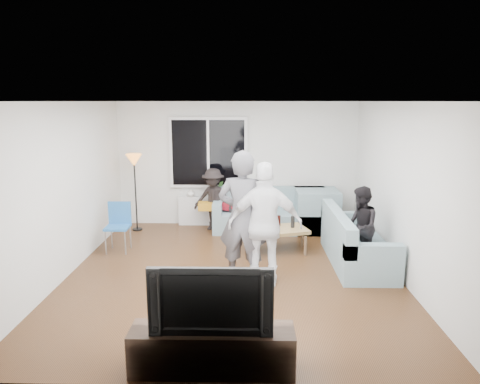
{
  "coord_description": "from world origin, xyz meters",
  "views": [
    {
      "loc": [
        0.24,
        -6.35,
        2.6
      ],
      "look_at": [
        0.1,
        0.6,
        1.15
      ],
      "focal_mm": 32.63,
      "sensor_mm": 36.0,
      "label": 1
    }
  ],
  "objects_px": {
    "sofa_back_section": "(270,210)",
    "tv_console": "(212,349)",
    "player_left": "(242,218)",
    "spectator_back": "(213,199)",
    "sofa_right_section": "(358,238)",
    "player_right": "(265,225)",
    "spectator_right": "(360,227)",
    "side_chair": "(118,228)",
    "coffee_table": "(275,240)",
    "television": "(212,297)",
    "floor_lamp": "(136,193)"
  },
  "relations": [
    {
      "from": "sofa_right_section",
      "to": "player_left",
      "type": "xyz_separation_m",
      "value": [
        -1.87,
        -0.8,
        0.54
      ]
    },
    {
      "from": "sofa_back_section",
      "to": "side_chair",
      "type": "xyz_separation_m",
      "value": [
        -2.73,
        -1.34,
        0.01
      ]
    },
    {
      "from": "spectator_right",
      "to": "spectator_back",
      "type": "bearing_deg",
      "value": -123.47
    },
    {
      "from": "spectator_right",
      "to": "sofa_back_section",
      "type": "bearing_deg",
      "value": -140.58
    },
    {
      "from": "player_right",
      "to": "television",
      "type": "xyz_separation_m",
      "value": [
        -0.59,
        -2.06,
        -0.12
      ]
    },
    {
      "from": "player_left",
      "to": "sofa_back_section",
      "type": "bearing_deg",
      "value": -89.07
    },
    {
      "from": "player_left",
      "to": "spectator_back",
      "type": "bearing_deg",
      "value": -64.12
    },
    {
      "from": "player_left",
      "to": "spectator_right",
      "type": "distance_m",
      "value": 2.01
    },
    {
      "from": "player_left",
      "to": "player_right",
      "type": "height_order",
      "value": "player_left"
    },
    {
      "from": "spectator_back",
      "to": "coffee_table",
      "type": "bearing_deg",
      "value": -28.11
    },
    {
      "from": "coffee_table",
      "to": "player_right",
      "type": "relative_size",
      "value": 0.61
    },
    {
      "from": "sofa_back_section",
      "to": "floor_lamp",
      "type": "bearing_deg",
      "value": -179.24
    },
    {
      "from": "floor_lamp",
      "to": "player_left",
      "type": "xyz_separation_m",
      "value": [
        2.2,
        -2.57,
        0.19
      ]
    },
    {
      "from": "player_left",
      "to": "spectator_back",
      "type": "height_order",
      "value": "player_left"
    },
    {
      "from": "floor_lamp",
      "to": "player_right",
      "type": "xyz_separation_m",
      "value": [
        2.53,
        -2.67,
        0.11
      ]
    },
    {
      "from": "sofa_back_section",
      "to": "player_left",
      "type": "distance_m",
      "value": 2.71
    },
    {
      "from": "player_left",
      "to": "television",
      "type": "relative_size",
      "value": 1.65
    },
    {
      "from": "player_left",
      "to": "player_right",
      "type": "bearing_deg",
      "value": 174.32
    },
    {
      "from": "player_right",
      "to": "television",
      "type": "distance_m",
      "value": 2.15
    },
    {
      "from": "sofa_right_section",
      "to": "tv_console",
      "type": "bearing_deg",
      "value": 144.31
    },
    {
      "from": "sofa_right_section",
      "to": "side_chair",
      "type": "height_order",
      "value": "side_chair"
    },
    {
      "from": "player_left",
      "to": "player_right",
      "type": "xyz_separation_m",
      "value": [
        0.33,
        -0.11,
        -0.07
      ]
    },
    {
      "from": "sofa_right_section",
      "to": "spectator_back",
      "type": "relative_size",
      "value": 1.57
    },
    {
      "from": "player_right",
      "to": "tv_console",
      "type": "relative_size",
      "value": 1.12
    },
    {
      "from": "coffee_table",
      "to": "side_chair",
      "type": "xyz_separation_m",
      "value": [
        -2.77,
        -0.09,
        0.23
      ]
    },
    {
      "from": "side_chair",
      "to": "player_right",
      "type": "relative_size",
      "value": 0.48
    },
    {
      "from": "sofa_right_section",
      "to": "television",
      "type": "distance_m",
      "value": 3.67
    },
    {
      "from": "tv_console",
      "to": "player_left",
      "type": "bearing_deg",
      "value": 83.11
    },
    {
      "from": "sofa_right_section",
      "to": "spectator_back",
      "type": "distance_m",
      "value": 3.11
    },
    {
      "from": "sofa_right_section",
      "to": "player_right",
      "type": "relative_size",
      "value": 1.12
    },
    {
      "from": "sofa_right_section",
      "to": "spectator_back",
      "type": "height_order",
      "value": "spectator_back"
    },
    {
      "from": "player_left",
      "to": "tv_console",
      "type": "xyz_separation_m",
      "value": [
        -0.26,
        -2.17,
        -0.75
      ]
    },
    {
      "from": "sofa_back_section",
      "to": "spectator_right",
      "type": "relative_size",
      "value": 1.78
    },
    {
      "from": "coffee_table",
      "to": "spectator_back",
      "type": "xyz_separation_m",
      "value": [
        -1.2,
        1.27,
        0.44
      ]
    },
    {
      "from": "side_chair",
      "to": "player_left",
      "type": "bearing_deg",
      "value": -30.73
    },
    {
      "from": "sofa_back_section",
      "to": "tv_console",
      "type": "xyz_separation_m",
      "value": [
        -0.79,
        -4.77,
        -0.2
      ]
    },
    {
      "from": "sofa_right_section",
      "to": "tv_console",
      "type": "height_order",
      "value": "sofa_right_section"
    },
    {
      "from": "sofa_back_section",
      "to": "player_right",
      "type": "distance_m",
      "value": 2.76
    },
    {
      "from": "side_chair",
      "to": "sofa_back_section",
      "type": "bearing_deg",
      "value": 25.27
    },
    {
      "from": "coffee_table",
      "to": "tv_console",
      "type": "xyz_separation_m",
      "value": [
        -0.83,
        -3.53,
        0.02
      ]
    },
    {
      "from": "side_chair",
      "to": "player_right",
      "type": "height_order",
      "value": "player_right"
    },
    {
      "from": "tv_console",
      "to": "television",
      "type": "bearing_deg",
      "value": 0.0
    },
    {
      "from": "player_left",
      "to": "spectator_right",
      "type": "xyz_separation_m",
      "value": [
        1.87,
        0.68,
        -0.32
      ]
    },
    {
      "from": "tv_console",
      "to": "television",
      "type": "distance_m",
      "value": 0.56
    },
    {
      "from": "player_left",
      "to": "spectator_back",
      "type": "xyz_separation_m",
      "value": [
        -0.63,
        2.63,
        -0.33
      ]
    },
    {
      "from": "sofa_back_section",
      "to": "spectator_back",
      "type": "bearing_deg",
      "value": 178.52
    },
    {
      "from": "spectator_back",
      "to": "player_left",
      "type": "bearing_deg",
      "value": -57.85
    },
    {
      "from": "sofa_right_section",
      "to": "floor_lamp",
      "type": "xyz_separation_m",
      "value": [
        -4.07,
        1.77,
        0.36
      ]
    },
    {
      "from": "sofa_back_section",
      "to": "tv_console",
      "type": "relative_size",
      "value": 1.44
    },
    {
      "from": "side_chair",
      "to": "tv_console",
      "type": "relative_size",
      "value": 0.54
    }
  ]
}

